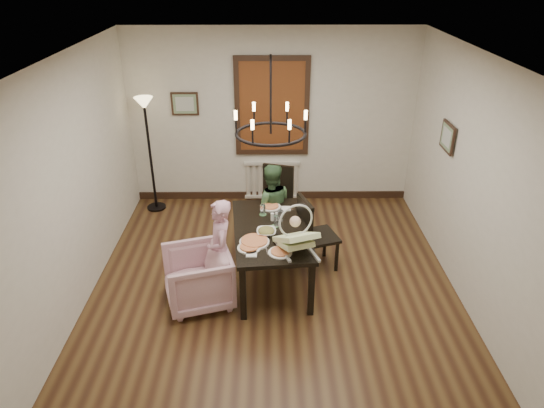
{
  "coord_description": "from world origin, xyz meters",
  "views": [
    {
      "loc": [
        -0.07,
        -4.91,
        3.71
      ],
      "look_at": [
        -0.02,
        0.24,
        1.05
      ],
      "focal_mm": 32.0,
      "sensor_mm": 36.0,
      "label": 1
    }
  ],
  "objects_px": {
    "drinking_glass": "(277,221)",
    "floor_lamp": "(150,157)",
    "chair_right": "(319,232)",
    "elderly_woman": "(221,259)",
    "chair_far": "(274,203)",
    "dining_table": "(271,234)",
    "baby_bouncer": "(296,236)",
    "seated_man": "(271,214)",
    "armchair": "(198,277)"
  },
  "relations": [
    {
      "from": "drinking_glass",
      "to": "dining_table",
      "type": "bearing_deg",
      "value": -137.48
    },
    {
      "from": "dining_table",
      "to": "baby_bouncer",
      "type": "distance_m",
      "value": 0.63
    },
    {
      "from": "chair_right",
      "to": "floor_lamp",
      "type": "bearing_deg",
      "value": 37.28
    },
    {
      "from": "chair_right",
      "to": "baby_bouncer",
      "type": "distance_m",
      "value": 0.94
    },
    {
      "from": "chair_right",
      "to": "armchair",
      "type": "xyz_separation_m",
      "value": [
        -1.48,
        -0.73,
        -0.17
      ]
    },
    {
      "from": "floor_lamp",
      "to": "baby_bouncer",
      "type": "bearing_deg",
      "value": -48.93
    },
    {
      "from": "armchair",
      "to": "chair_far",
      "type": "bearing_deg",
      "value": 133.33
    },
    {
      "from": "floor_lamp",
      "to": "seated_man",
      "type": "bearing_deg",
      "value": -32.15
    },
    {
      "from": "chair_far",
      "to": "seated_man",
      "type": "xyz_separation_m",
      "value": [
        -0.05,
        -0.33,
        0.0
      ]
    },
    {
      "from": "dining_table",
      "to": "drinking_glass",
      "type": "height_order",
      "value": "drinking_glass"
    },
    {
      "from": "chair_right",
      "to": "floor_lamp",
      "type": "distance_m",
      "value": 3.03
    },
    {
      "from": "chair_far",
      "to": "elderly_woman",
      "type": "xyz_separation_m",
      "value": [
        -0.65,
        -1.45,
        0.01
      ]
    },
    {
      "from": "chair_far",
      "to": "floor_lamp",
      "type": "relative_size",
      "value": 0.57
    },
    {
      "from": "chair_far",
      "to": "elderly_woman",
      "type": "height_order",
      "value": "elderly_woman"
    },
    {
      "from": "dining_table",
      "to": "seated_man",
      "type": "bearing_deg",
      "value": 84.6
    },
    {
      "from": "chair_far",
      "to": "baby_bouncer",
      "type": "height_order",
      "value": "baby_bouncer"
    },
    {
      "from": "chair_far",
      "to": "armchair",
      "type": "xyz_separation_m",
      "value": [
        -0.92,
        -1.57,
        -0.17
      ]
    },
    {
      "from": "drinking_glass",
      "to": "floor_lamp",
      "type": "bearing_deg",
      "value": 135.54
    },
    {
      "from": "armchair",
      "to": "baby_bouncer",
      "type": "relative_size",
      "value": 1.3
    },
    {
      "from": "chair_far",
      "to": "seated_man",
      "type": "distance_m",
      "value": 0.33
    },
    {
      "from": "chair_right",
      "to": "baby_bouncer",
      "type": "xyz_separation_m",
      "value": [
        -0.35,
        -0.77,
        0.42
      ]
    },
    {
      "from": "elderly_woman",
      "to": "seated_man",
      "type": "xyz_separation_m",
      "value": [
        0.59,
        1.12,
        -0.01
      ]
    },
    {
      "from": "elderly_woman",
      "to": "baby_bouncer",
      "type": "height_order",
      "value": "baby_bouncer"
    },
    {
      "from": "chair_far",
      "to": "floor_lamp",
      "type": "bearing_deg",
      "value": 173.25
    },
    {
      "from": "elderly_woman",
      "to": "chair_far",
      "type": "bearing_deg",
      "value": 146.5
    },
    {
      "from": "dining_table",
      "to": "floor_lamp",
      "type": "relative_size",
      "value": 0.92
    },
    {
      "from": "chair_right",
      "to": "seated_man",
      "type": "height_order",
      "value": "seated_man"
    },
    {
      "from": "floor_lamp",
      "to": "drinking_glass",
      "type": "bearing_deg",
      "value": -44.46
    },
    {
      "from": "dining_table",
      "to": "armchair",
      "type": "xyz_separation_m",
      "value": [
        -0.86,
        -0.45,
        -0.31
      ]
    },
    {
      "from": "armchair",
      "to": "drinking_glass",
      "type": "distance_m",
      "value": 1.16
    },
    {
      "from": "dining_table",
      "to": "chair_right",
      "type": "height_order",
      "value": "chair_right"
    },
    {
      "from": "chair_right",
      "to": "seated_man",
      "type": "distance_m",
      "value": 0.8
    },
    {
      "from": "baby_bouncer",
      "to": "chair_right",
      "type": "bearing_deg",
      "value": 46.25
    },
    {
      "from": "dining_table",
      "to": "seated_man",
      "type": "height_order",
      "value": "seated_man"
    },
    {
      "from": "dining_table",
      "to": "chair_right",
      "type": "relative_size",
      "value": 1.61
    },
    {
      "from": "chair_far",
      "to": "drinking_glass",
      "type": "distance_m",
      "value": 1.09
    },
    {
      "from": "chair_far",
      "to": "chair_right",
      "type": "xyz_separation_m",
      "value": [
        0.57,
        -0.83,
        -0.0
      ]
    },
    {
      "from": "drinking_glass",
      "to": "armchair",
      "type": "bearing_deg",
      "value": -151.09
    },
    {
      "from": "chair_far",
      "to": "seated_man",
      "type": "height_order",
      "value": "seated_man"
    },
    {
      "from": "chair_right",
      "to": "drinking_glass",
      "type": "height_order",
      "value": "chair_right"
    },
    {
      "from": "elderly_woman",
      "to": "floor_lamp",
      "type": "xyz_separation_m",
      "value": [
        -1.28,
        2.3,
        0.37
      ]
    },
    {
      "from": "baby_bouncer",
      "to": "seated_man",
      "type": "bearing_deg",
      "value": 82.5
    },
    {
      "from": "elderly_woman",
      "to": "floor_lamp",
      "type": "height_order",
      "value": "floor_lamp"
    },
    {
      "from": "elderly_woman",
      "to": "drinking_glass",
      "type": "xyz_separation_m",
      "value": [
        0.66,
        0.4,
        0.27
      ]
    },
    {
      "from": "seated_man",
      "to": "baby_bouncer",
      "type": "distance_m",
      "value": 1.37
    },
    {
      "from": "baby_bouncer",
      "to": "drinking_glass",
      "type": "height_order",
      "value": "baby_bouncer"
    },
    {
      "from": "elderly_woman",
      "to": "seated_man",
      "type": "relative_size",
      "value": 1.02
    },
    {
      "from": "dining_table",
      "to": "seated_man",
      "type": "distance_m",
      "value": 0.8
    },
    {
      "from": "baby_bouncer",
      "to": "dining_table",
      "type": "bearing_deg",
      "value": 99.63
    },
    {
      "from": "elderly_woman",
      "to": "chair_right",
      "type": "bearing_deg",
      "value": 107.47
    }
  ]
}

